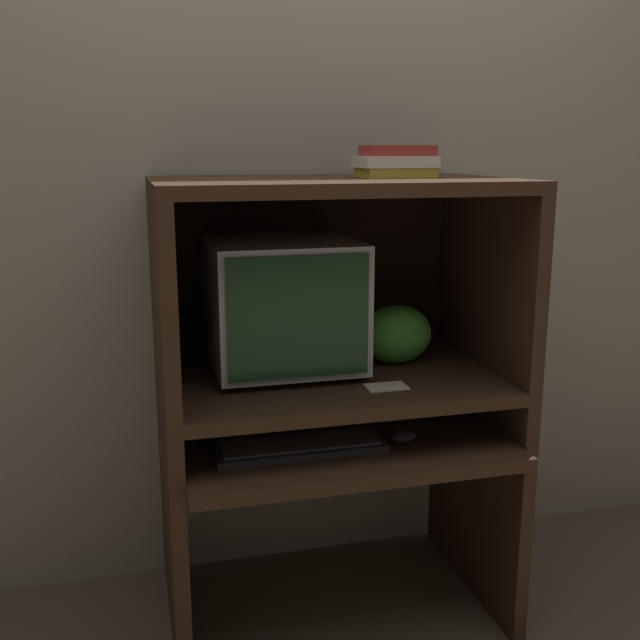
{
  "coord_description": "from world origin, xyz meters",
  "views": [
    {
      "loc": [
        -0.57,
        -1.7,
        1.41
      ],
      "look_at": [
        -0.04,
        0.32,
        0.93
      ],
      "focal_mm": 42.0,
      "sensor_mm": 36.0,
      "label": 1
    }
  ],
  "objects_px": {
    "book_stack": "(396,162)",
    "snack_bag": "(396,334)",
    "keyboard": "(299,446)",
    "crt_monitor": "(283,304)",
    "mouse": "(403,437)"
  },
  "relations": [
    {
      "from": "book_stack",
      "to": "snack_bag",
      "type": "bearing_deg",
      "value": 57.24
    },
    {
      "from": "keyboard",
      "to": "mouse",
      "type": "bearing_deg",
      "value": -3.04
    },
    {
      "from": "crt_monitor",
      "to": "mouse",
      "type": "relative_size",
      "value": 5.64
    },
    {
      "from": "crt_monitor",
      "to": "mouse",
      "type": "bearing_deg",
      "value": -42.59
    },
    {
      "from": "crt_monitor",
      "to": "mouse",
      "type": "distance_m",
      "value": 0.52
    },
    {
      "from": "crt_monitor",
      "to": "book_stack",
      "type": "distance_m",
      "value": 0.52
    },
    {
      "from": "mouse",
      "to": "snack_bag",
      "type": "height_order",
      "value": "snack_bag"
    },
    {
      "from": "crt_monitor",
      "to": "mouse",
      "type": "xyz_separation_m",
      "value": [
        0.28,
        -0.26,
        -0.34
      ]
    },
    {
      "from": "crt_monitor",
      "to": "keyboard",
      "type": "xyz_separation_m",
      "value": [
        -0.01,
        -0.25,
        -0.35
      ]
    },
    {
      "from": "mouse",
      "to": "snack_bag",
      "type": "bearing_deg",
      "value": 75.03
    },
    {
      "from": "mouse",
      "to": "book_stack",
      "type": "bearing_deg",
      "value": 80.79
    },
    {
      "from": "keyboard",
      "to": "book_stack",
      "type": "height_order",
      "value": "book_stack"
    },
    {
      "from": "crt_monitor",
      "to": "keyboard",
      "type": "bearing_deg",
      "value": -92.45
    },
    {
      "from": "mouse",
      "to": "crt_monitor",
      "type": "bearing_deg",
      "value": 137.41
    },
    {
      "from": "snack_bag",
      "to": "book_stack",
      "type": "bearing_deg",
      "value": -122.76
    }
  ]
}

